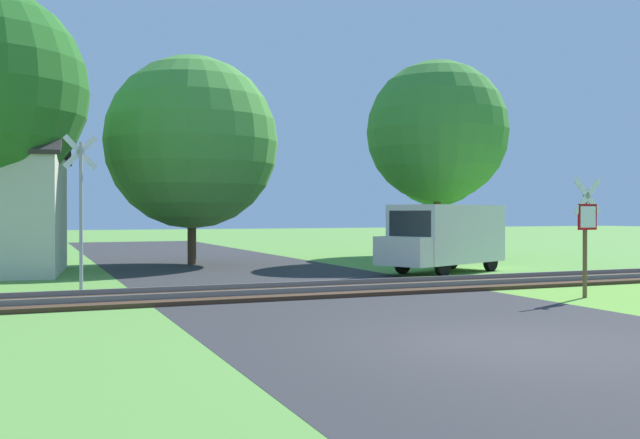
% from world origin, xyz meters
% --- Properties ---
extents(ground_plane, '(160.00, 160.00, 0.00)m').
position_xyz_m(ground_plane, '(0.00, 0.00, 0.00)').
color(ground_plane, '#5B933D').
extents(road_asphalt, '(8.36, 80.00, 0.01)m').
position_xyz_m(road_asphalt, '(0.00, 2.00, 0.00)').
color(road_asphalt, '#2D2D30').
rests_on(road_asphalt, ground).
extents(rail_track, '(60.00, 2.60, 0.22)m').
position_xyz_m(rail_track, '(0.00, 7.54, 0.06)').
color(rail_track, '#422D1E').
rests_on(rail_track, ground).
extents(stop_sign_near, '(0.87, 0.18, 2.80)m').
position_xyz_m(stop_sign_near, '(5.36, 4.15, 1.65)').
color(stop_sign_near, brown).
rests_on(stop_sign_near, ground).
extents(crossing_sign_far, '(0.86, 0.22, 3.96)m').
position_xyz_m(crossing_sign_far, '(-5.36, 10.30, 2.27)').
color(crossing_sign_far, '#9E9EA5').
rests_on(crossing_sign_far, ground).
extents(tree_center, '(6.61, 6.61, 7.99)m').
position_xyz_m(tree_center, '(-0.79, 18.39, 4.68)').
color(tree_center, '#513823').
rests_on(tree_center, ground).
extents(tree_far, '(4.79, 4.79, 7.10)m').
position_xyz_m(tree_far, '(11.26, 20.24, 4.69)').
color(tree_far, '#513823').
rests_on(tree_far, ground).
extents(tree_right, '(5.82, 5.82, 8.23)m').
position_xyz_m(tree_right, '(8.97, 16.52, 5.32)').
color(tree_right, '#513823').
rests_on(tree_right, ground).
extents(mail_truck, '(5.23, 3.68, 2.24)m').
position_xyz_m(mail_truck, '(6.16, 11.47, 1.24)').
color(mail_truck, silver).
rests_on(mail_truck, ground).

